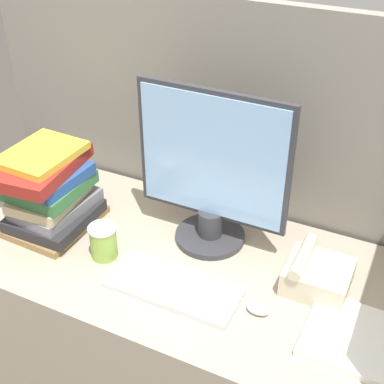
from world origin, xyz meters
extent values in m
cube|color=gray|center=(0.00, 0.70, 0.73)|extent=(1.78, 0.04, 1.46)
cube|color=tan|center=(0.00, 0.33, 0.38)|extent=(1.38, 0.67, 0.77)
cylinder|color=#333338|center=(0.03, 0.47, 0.78)|extent=(0.22, 0.22, 0.02)
cylinder|color=#333338|center=(0.03, 0.47, 0.83)|extent=(0.08, 0.08, 0.09)
cube|color=#333338|center=(0.03, 0.47, 1.06)|extent=(0.47, 0.02, 0.41)
cube|color=#8CB7E5|center=(0.03, 0.46, 1.06)|extent=(0.45, 0.01, 0.39)
cube|color=silver|center=(0.03, 0.21, 0.78)|extent=(0.38, 0.16, 0.02)
ellipsoid|color=silver|center=(0.28, 0.23, 0.78)|extent=(0.06, 0.04, 0.03)
cylinder|color=#8CB247|center=(-0.22, 0.25, 0.82)|extent=(0.08, 0.08, 0.10)
cylinder|color=white|center=(-0.22, 0.25, 0.87)|extent=(0.09, 0.09, 0.01)
cube|color=olive|center=(-0.46, 0.31, 0.78)|extent=(0.24, 0.29, 0.02)
cube|color=#262628|center=(-0.45, 0.31, 0.81)|extent=(0.24, 0.26, 0.04)
cube|color=slate|center=(-0.45, 0.32, 0.85)|extent=(0.20, 0.27, 0.04)
cube|color=#C6B78C|center=(-0.46, 0.30, 0.88)|extent=(0.19, 0.24, 0.03)
cube|color=#38723F|center=(-0.46, 0.31, 0.92)|extent=(0.21, 0.24, 0.04)
cube|color=#264C8C|center=(-0.46, 0.31, 0.96)|extent=(0.22, 0.24, 0.04)
cube|color=maroon|center=(-0.47, 0.30, 1.00)|extent=(0.23, 0.32, 0.04)
cube|color=gold|center=(-0.47, 0.31, 1.03)|extent=(0.20, 0.25, 0.02)
cube|color=beige|center=(0.39, 0.40, 0.80)|extent=(0.18, 0.16, 0.08)
cube|color=white|center=(0.42, 0.38, 0.85)|extent=(0.08, 0.07, 0.00)
cylinder|color=beige|center=(0.35, 0.40, 0.86)|extent=(0.04, 0.18, 0.04)
cube|color=white|center=(0.52, 0.25, 0.78)|extent=(0.23, 0.24, 0.02)
camera|label=1|loc=(0.56, -0.76, 1.84)|focal=50.00mm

